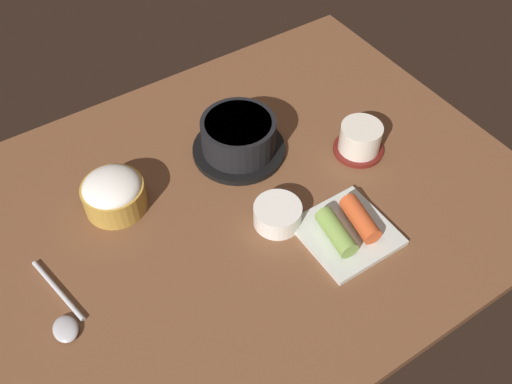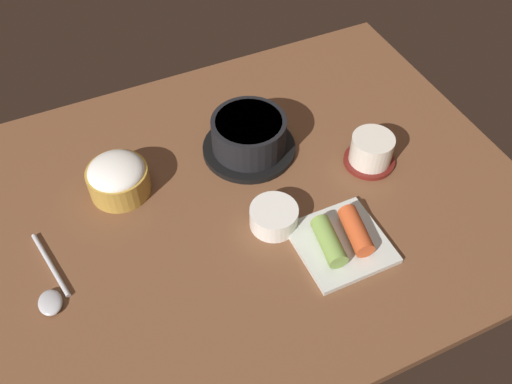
# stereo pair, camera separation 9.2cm
# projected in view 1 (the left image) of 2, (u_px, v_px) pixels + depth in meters

# --- Properties ---
(dining_table) EXTENTS (1.00, 0.76, 0.02)m
(dining_table) POSITION_uv_depth(u_px,v_px,m) (240.00, 204.00, 0.99)
(dining_table) COLOR brown
(dining_table) RESTS_ON ground
(stone_pot) EXTENTS (0.18, 0.18, 0.08)m
(stone_pot) POSITION_uv_depth(u_px,v_px,m) (239.00, 137.00, 1.04)
(stone_pot) COLOR black
(stone_pot) RESTS_ON dining_table
(rice_bowl) EXTENTS (0.11, 0.11, 0.07)m
(rice_bowl) POSITION_uv_depth(u_px,v_px,m) (113.00, 193.00, 0.95)
(rice_bowl) COLOR #B78C38
(rice_bowl) RESTS_ON dining_table
(tea_cup_with_saucer) EXTENTS (0.10, 0.10, 0.06)m
(tea_cup_with_saucer) POSITION_uv_depth(u_px,v_px,m) (360.00, 139.00, 1.04)
(tea_cup_with_saucer) COLOR maroon
(tea_cup_with_saucer) RESTS_ON dining_table
(banchan_cup_center) EXTENTS (0.08, 0.08, 0.04)m
(banchan_cup_center) POSITION_uv_depth(u_px,v_px,m) (278.00, 214.00, 0.94)
(banchan_cup_center) COLOR white
(banchan_cup_center) RESTS_ON dining_table
(kimchi_plate) EXTENTS (0.14, 0.14, 0.04)m
(kimchi_plate) POSITION_uv_depth(u_px,v_px,m) (347.00, 229.00, 0.93)
(kimchi_plate) COLOR silver
(kimchi_plate) RESTS_ON dining_table
(spoon) EXTENTS (0.05, 0.16, 0.01)m
(spoon) POSITION_uv_depth(u_px,v_px,m) (63.00, 317.00, 0.83)
(spoon) COLOR #B7B7BC
(spoon) RESTS_ON dining_table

